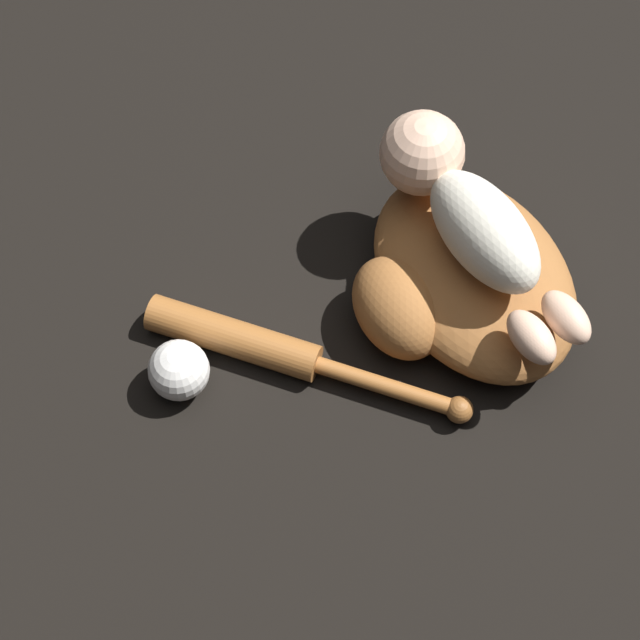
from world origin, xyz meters
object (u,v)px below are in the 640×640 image
object	(u,v)px
baseball_bat	(267,349)
baseball	(179,370)
baby_figure	(465,209)
baseball_glove	(461,280)

from	to	relation	value
baseball_bat	baseball	world-z (taller)	baseball
baby_figure	baseball	world-z (taller)	baby_figure
baseball_glove	baseball_bat	xyz separation A→B (m)	(-0.07, 0.25, -0.03)
baseball_glove	baseball	xyz separation A→B (m)	(-0.11, 0.36, -0.01)
baseball_glove	baseball	bearing A→B (deg)	106.52
baseball_bat	baseball	size ratio (longest dim) A/B	5.30
baseball_glove	baby_figure	xyz separation A→B (m)	(0.04, 0.00, 0.10)
baseball_glove	baseball	size ratio (longest dim) A/B	5.12
baby_figure	baseball_bat	distance (m)	0.30
baseball_glove	baby_figure	size ratio (longest dim) A/B	1.14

